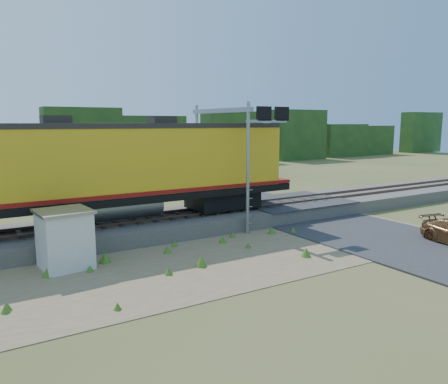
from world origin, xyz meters
TOP-DOWN VIEW (x-y plane):
  - ground at (0.00, 0.00)m, footprint 140.00×140.00m
  - ballast at (0.00, 6.00)m, footprint 70.00×5.00m
  - rails at (0.00, 6.00)m, footprint 70.00×1.54m
  - dirt_shoulder at (-2.00, 0.50)m, footprint 26.00×8.00m
  - road at (7.00, 0.74)m, footprint 7.00×66.00m
  - tree_line_north at (0.00, 38.00)m, footprint 130.00×3.00m
  - weed_clumps at (-3.50, 0.10)m, footprint 15.00×6.20m
  - locomotive at (-5.31, 6.00)m, footprint 21.03×3.21m
  - shed at (-7.69, 2.48)m, footprint 2.20×2.20m
  - signal_gantry at (2.02, 5.34)m, footprint 2.73×6.20m

SIDE VIEW (x-z plane):
  - ground at x=0.00m, z-range 0.00..0.00m
  - weed_clumps at x=-3.50m, z-range -0.28..0.28m
  - dirt_shoulder at x=-2.00m, z-range 0.00..0.03m
  - road at x=7.00m, z-range -0.34..0.52m
  - ballast at x=0.00m, z-range 0.00..0.80m
  - rails at x=0.00m, z-range 0.80..0.96m
  - shed at x=-7.69m, z-range 0.02..2.41m
  - tree_line_north at x=0.00m, z-range -0.18..6.32m
  - locomotive at x=-5.31m, z-range 0.92..6.35m
  - signal_gantry at x=2.02m, z-range 1.73..8.61m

